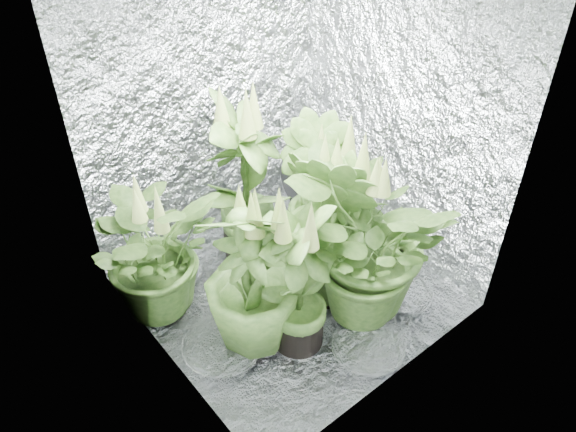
# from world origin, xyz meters

# --- Properties ---
(ground) EXTENTS (1.60, 1.60, 0.00)m
(ground) POSITION_xyz_m (0.00, 0.00, 0.00)
(ground) COLOR silver
(ground) RESTS_ON ground
(walls) EXTENTS (1.62, 1.62, 2.00)m
(walls) POSITION_xyz_m (0.00, 0.00, 1.00)
(walls) COLOR silver
(walls) RESTS_ON ground
(plant_a) EXTENTS (0.74, 0.74, 0.88)m
(plant_a) POSITION_xyz_m (-0.64, 0.37, 0.41)
(plant_a) COLOR black
(plant_a) RESTS_ON ground
(plant_b) EXTENTS (0.79, 0.79, 1.18)m
(plant_b) POSITION_xyz_m (0.02, 0.44, 0.54)
(plant_b) COLOR black
(plant_b) RESTS_ON ground
(plant_c) EXTENTS (0.60, 0.60, 1.04)m
(plant_c) POSITION_xyz_m (0.31, 0.11, 0.47)
(plant_c) COLOR black
(plant_c) RESTS_ON ground
(plant_d) EXTENTS (0.70, 0.70, 0.98)m
(plant_d) POSITION_xyz_m (-0.38, -0.15, 0.45)
(plant_d) COLOR black
(plant_d) RESTS_ON ground
(plant_e) EXTENTS (1.12, 1.12, 1.05)m
(plant_e) POSITION_xyz_m (0.23, -0.39, 0.50)
(plant_e) COLOR black
(plant_e) RESTS_ON ground
(plant_f) EXTENTS (0.68, 0.68, 1.01)m
(plant_f) POSITION_xyz_m (-0.20, -0.32, 0.46)
(plant_f) COLOR black
(plant_f) RESTS_ON ground
(plant_g) EXTENTS (0.55, 0.55, 1.10)m
(plant_g) POSITION_xyz_m (0.18, -0.14, 0.50)
(plant_g) COLOR black
(plant_g) RESTS_ON ground
(circulation_fan) EXTENTS (0.18, 0.35, 0.40)m
(circulation_fan) POSITION_xyz_m (0.58, 0.63, 0.17)
(circulation_fan) COLOR black
(circulation_fan) RESTS_ON ground
(plant_label) EXTENTS (0.06, 0.03, 0.09)m
(plant_label) POSITION_xyz_m (0.29, -0.42, 0.30)
(plant_label) COLOR white
(plant_label) RESTS_ON plant_e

